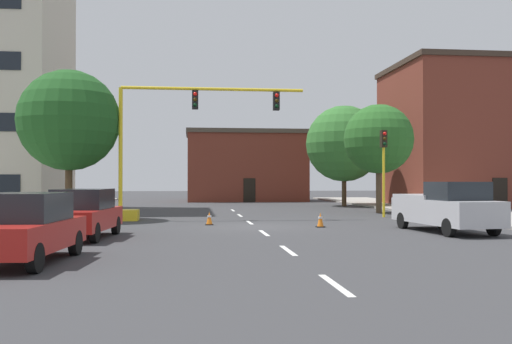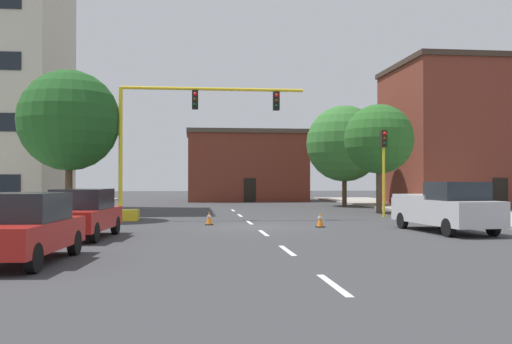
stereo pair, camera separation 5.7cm
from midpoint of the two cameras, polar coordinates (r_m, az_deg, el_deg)
name	(u,v)px [view 1 (the left image)]	position (r m, az deg, el deg)	size (l,w,h in m)	color
ground_plane	(255,227)	(25.29, -0.13, -5.46)	(160.00, 160.00, 0.00)	#38383A
sidewalk_right	(460,213)	(36.84, 19.55, -3.83)	(6.00, 56.00, 0.14)	#9E998E
lane_stripe_seg_0	(335,285)	(11.58, 7.75, -11.03)	(0.16, 2.40, 0.01)	silver
lane_stripe_seg_1	(288,250)	(16.91, 3.11, -7.78)	(0.16, 2.40, 0.01)	silver
lane_stripe_seg_2	(264,233)	(22.32, 0.74, -6.08)	(0.16, 2.40, 0.01)	silver
lane_stripe_seg_3	(250,222)	(27.77, -0.70, -5.03)	(0.16, 2.40, 0.01)	silver
lane_stripe_seg_4	(240,215)	(33.23, -1.66, -4.33)	(0.16, 2.40, 0.01)	silver
lane_stripe_seg_5	(233,210)	(38.70, -2.35, -3.82)	(0.16, 2.40, 0.01)	silver
building_brick_center	(246,166)	(56.06, -1.06, 0.60)	(11.55, 7.42, 6.79)	brown
building_row_right	(466,135)	(48.36, 20.09, 3.46)	(11.51, 10.21, 11.16)	brown
traffic_signal_gantry	(148,175)	(29.69, -10.71, -0.28)	(10.28, 1.20, 6.83)	yellow
traffic_light_pole_right	(384,153)	(32.44, 12.52, 1.83)	(0.32, 0.47, 4.80)	yellow
tree_left_near	(69,121)	(30.75, -18.13, 4.88)	(5.12, 5.12, 7.64)	#4C3823
tree_right_far	(344,144)	(45.35, 8.70, 2.80)	(5.94, 5.94, 7.86)	#4C3823
tree_right_mid	(379,139)	(36.57, 12.04, 3.20)	(4.33, 4.33, 6.77)	brown
pickup_truck_silver	(446,207)	(23.82, 18.26, -3.36)	(2.48, 5.56, 1.99)	#BCBCC1
sedan_red_near_left	(24,227)	(15.38, -22.12, -5.12)	(2.25, 4.65, 1.74)	#B21E19
sedan_red_mid_left	(83,213)	(21.16, -16.89, -3.93)	(2.27, 4.65, 1.74)	#B21E19
traffic_cone_roadside_a	(320,220)	(25.16, 6.35, -4.75)	(0.36, 0.36, 0.65)	black
traffic_cone_roadside_b	(209,218)	(26.35, -4.72, -4.61)	(0.36, 0.36, 0.61)	black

